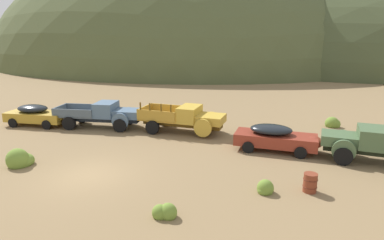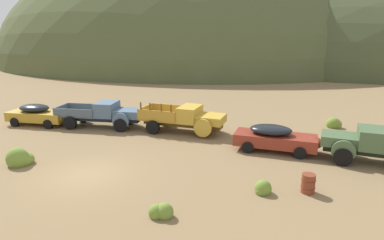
{
  "view_description": "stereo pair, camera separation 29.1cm",
  "coord_description": "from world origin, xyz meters",
  "px_view_note": "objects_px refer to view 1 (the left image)",
  "views": [
    {
      "loc": [
        8.79,
        -13.14,
        6.76
      ],
      "look_at": [
        3.35,
        7.02,
        1.25
      ],
      "focal_mm": 31.01,
      "sensor_mm": 36.0,
      "label": 1
    },
    {
      "loc": [
        9.07,
        -13.07,
        6.76
      ],
      "look_at": [
        3.35,
        7.02,
        1.25
      ],
      "focal_mm": 31.01,
      "sensor_mm": 36.0,
      "label": 2
    }
  ],
  "objects_px": {
    "truck_chalk_blue": "(105,114)",
    "truck_weathered_green": "(374,144)",
    "truck_faded_yellow": "(188,118)",
    "oil_drum_by_truck": "(310,183)",
    "car_mustard": "(38,115)",
    "car_rust_red": "(278,138)"
  },
  "relations": [
    {
      "from": "truck_weathered_green",
      "to": "oil_drum_by_truck",
      "type": "bearing_deg",
      "value": 58.81
    },
    {
      "from": "oil_drum_by_truck",
      "to": "truck_weathered_green",
      "type": "bearing_deg",
      "value": 52.43
    },
    {
      "from": "truck_faded_yellow",
      "to": "oil_drum_by_truck",
      "type": "height_order",
      "value": "truck_faded_yellow"
    },
    {
      "from": "truck_weathered_green",
      "to": "truck_chalk_blue",
      "type": "bearing_deg",
      "value": -1.48
    },
    {
      "from": "car_mustard",
      "to": "car_rust_red",
      "type": "bearing_deg",
      "value": -7.54
    },
    {
      "from": "oil_drum_by_truck",
      "to": "car_mustard",
      "type": "bearing_deg",
      "value": 162.16
    },
    {
      "from": "car_mustard",
      "to": "car_rust_red",
      "type": "height_order",
      "value": "same"
    },
    {
      "from": "truck_faded_yellow",
      "to": "oil_drum_by_truck",
      "type": "xyz_separation_m",
      "value": [
        7.6,
        -7.22,
        -0.59
      ]
    },
    {
      "from": "car_mustard",
      "to": "car_rust_red",
      "type": "distance_m",
      "value": 17.52
    },
    {
      "from": "oil_drum_by_truck",
      "to": "truck_chalk_blue",
      "type": "bearing_deg",
      "value": 153.37
    },
    {
      "from": "oil_drum_by_truck",
      "to": "car_rust_red",
      "type": "bearing_deg",
      "value": 106.4
    },
    {
      "from": "car_mustard",
      "to": "truck_chalk_blue",
      "type": "distance_m",
      "value": 5.25
    },
    {
      "from": "truck_chalk_blue",
      "to": "truck_weathered_green",
      "type": "xyz_separation_m",
      "value": [
        17.25,
        -2.38,
        0.02
      ]
    },
    {
      "from": "truck_chalk_blue",
      "to": "truck_faded_yellow",
      "type": "xyz_separation_m",
      "value": [
        6.17,
        0.31,
        0.03
      ]
    },
    {
      "from": "truck_weathered_green",
      "to": "oil_drum_by_truck",
      "type": "distance_m",
      "value": 5.74
    },
    {
      "from": "truck_chalk_blue",
      "to": "truck_faded_yellow",
      "type": "relative_size",
      "value": 1.07
    },
    {
      "from": "truck_faded_yellow",
      "to": "oil_drum_by_truck",
      "type": "bearing_deg",
      "value": -39.56
    },
    {
      "from": "car_mustard",
      "to": "truck_faded_yellow",
      "type": "height_order",
      "value": "truck_faded_yellow"
    },
    {
      "from": "truck_chalk_blue",
      "to": "truck_weathered_green",
      "type": "bearing_deg",
      "value": -14.59
    },
    {
      "from": "truck_faded_yellow",
      "to": "truck_weathered_green",
      "type": "xyz_separation_m",
      "value": [
        11.08,
        -2.69,
        -0.0
      ]
    },
    {
      "from": "truck_chalk_blue",
      "to": "truck_weathered_green",
      "type": "height_order",
      "value": "truck_weathered_green"
    },
    {
      "from": "truck_chalk_blue",
      "to": "oil_drum_by_truck",
      "type": "height_order",
      "value": "truck_chalk_blue"
    }
  ]
}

